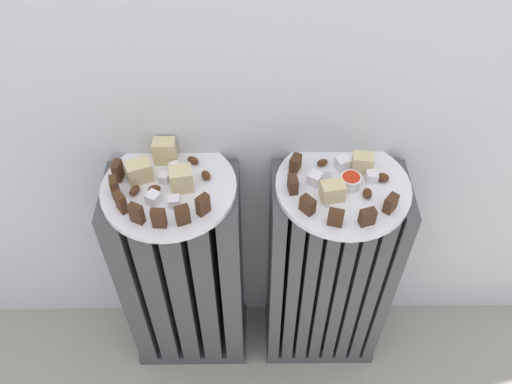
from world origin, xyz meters
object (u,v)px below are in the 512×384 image
(plate_right, at_px, (343,187))
(plate_left, at_px, (169,188))
(radiator_left, at_px, (185,277))
(radiator_right, at_px, (327,276))
(jam_bowl_right, at_px, (351,181))
(fork, at_px, (326,186))

(plate_right, bearing_deg, plate_left, 180.00)
(radiator_left, xyz_separation_m, radiator_right, (0.34, 0.00, 0.00))
(radiator_left, height_order, jam_bowl_right, jam_bowl_right)
(plate_right, xyz_separation_m, fork, (-0.03, -0.00, 0.01))
(plate_right, distance_m, fork, 0.03)
(radiator_right, height_order, plate_left, plate_left)
(radiator_left, relative_size, plate_right, 2.29)
(plate_left, xyz_separation_m, jam_bowl_right, (0.35, -0.00, 0.02))
(jam_bowl_right, bearing_deg, plate_left, 179.57)
(radiator_left, height_order, plate_left, plate_left)
(fork, bearing_deg, radiator_left, 179.08)
(plate_right, bearing_deg, radiator_right, 180.00)
(plate_right, height_order, jam_bowl_right, jam_bowl_right)
(radiator_right, bearing_deg, fork, -171.58)
(fork, bearing_deg, plate_left, 179.08)
(radiator_left, distance_m, fork, 0.44)
(radiator_right, height_order, fork, fork)
(fork, bearing_deg, radiator_right, 8.42)
(jam_bowl_right, bearing_deg, radiator_right, 167.97)
(jam_bowl_right, distance_m, fork, 0.05)
(radiator_left, distance_m, plate_left, 0.31)
(radiator_left, distance_m, jam_bowl_right, 0.48)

